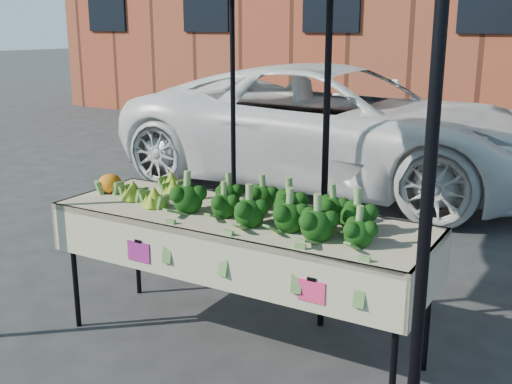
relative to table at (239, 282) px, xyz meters
name	(u,v)px	position (x,y,z in m)	size (l,w,h in m)	color
ground	(264,342)	(0.11, 0.13, -0.45)	(90.00, 90.00, 0.00)	#272729
table	(239,282)	(0.00, 0.00, 0.00)	(2.44, 0.91, 0.90)	#BAAC8E
canopy	(285,125)	(-0.04, 0.64, 0.92)	(3.16, 3.16, 2.74)	black
broccoli_heap	(279,203)	(0.27, 0.03, 0.56)	(1.34, 0.54, 0.23)	black
romanesco_cluster	(160,185)	(-0.67, 0.04, 0.54)	(0.41, 0.55, 0.18)	#9CAC2E
cauliflower_pair	(110,182)	(-1.05, -0.05, 0.53)	(0.18, 0.18, 0.16)	orange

